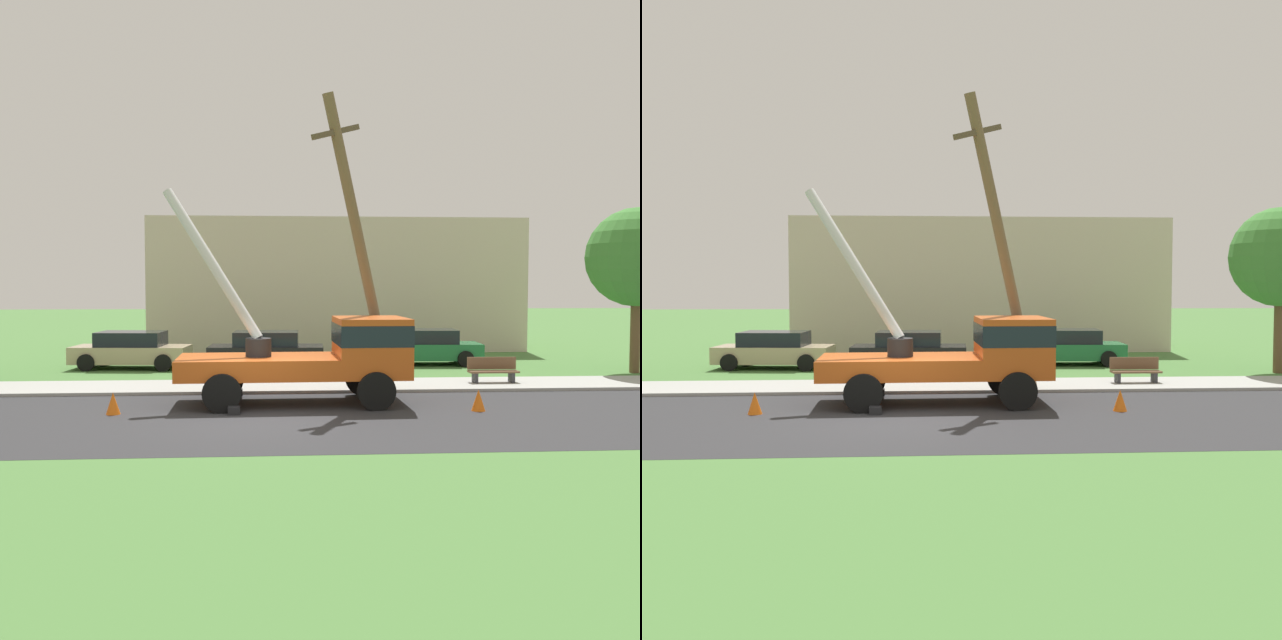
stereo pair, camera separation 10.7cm
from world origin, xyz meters
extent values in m
plane|color=#477538|center=(0.00, 12.00, 0.00)|extent=(120.00, 120.00, 0.00)
cube|color=#2B2B2D|center=(0.00, 0.00, 0.00)|extent=(80.00, 7.35, 0.01)
cube|color=#9E9E99|center=(0.00, 4.97, 0.05)|extent=(80.00, 2.58, 0.10)
cube|color=#C65119|center=(0.03, 2.05, 1.02)|extent=(4.35, 2.49, 0.55)
cube|color=#C65119|center=(3.13, 2.12, 1.55)|extent=(1.95, 2.44, 1.60)
cube|color=#19232D|center=(3.13, 2.12, 1.90)|extent=(1.97, 2.46, 0.56)
cylinder|color=black|center=(0.05, 2.05, 1.55)|extent=(0.70, 0.70, 0.50)
cylinder|color=silver|center=(-1.24, 2.68, 3.85)|extent=(2.91, 1.60, 4.26)
cube|color=black|center=(-0.54, 0.59, 0.10)|extent=(0.31, 0.31, 0.20)
cube|color=black|center=(-0.60, 3.49, 0.10)|extent=(0.31, 0.31, 0.20)
cylinder|color=black|center=(3.11, 0.92, 0.50)|extent=(1.00, 0.30, 1.00)
cylinder|color=black|center=(3.06, 3.32, 0.50)|extent=(1.00, 0.30, 1.00)
cylinder|color=black|center=(-0.85, 0.83, 0.50)|extent=(1.00, 0.30, 1.00)
cylinder|color=black|center=(-0.91, 3.23, 0.50)|extent=(1.00, 0.30, 1.00)
cylinder|color=brown|center=(3.04, 3.62, 4.30)|extent=(2.53, 2.10, 8.69)
cube|color=brown|center=(2.24, 2.99, 7.56)|extent=(1.48, 1.22, 0.69)
cone|color=orange|center=(5.72, 0.64, 0.28)|extent=(0.36, 0.36, 0.56)
cone|color=orange|center=(-3.56, 0.79, 0.28)|extent=(0.36, 0.36, 0.56)
cube|color=tan|center=(-5.02, 10.32, 0.55)|extent=(4.55, 2.20, 0.65)
cube|color=black|center=(-5.02, 10.32, 1.15)|extent=(2.61, 1.88, 0.55)
cylinder|color=black|center=(-3.66, 9.29, 0.32)|extent=(0.64, 0.22, 0.64)
cylinder|color=black|center=(-3.49, 11.08, 0.32)|extent=(0.64, 0.22, 0.64)
cylinder|color=black|center=(-6.55, 9.55, 0.32)|extent=(0.64, 0.22, 0.64)
cylinder|color=black|center=(-6.38, 11.35, 0.32)|extent=(0.64, 0.22, 0.64)
cube|color=black|center=(0.18, 10.07, 0.55)|extent=(4.49, 2.03, 0.65)
cube|color=black|center=(0.18, 10.07, 1.15)|extent=(2.55, 1.78, 0.55)
cylinder|color=black|center=(1.59, 9.10, 0.32)|extent=(0.64, 0.22, 0.64)
cylinder|color=black|center=(1.68, 10.89, 0.32)|extent=(0.64, 0.22, 0.64)
cylinder|color=black|center=(-1.31, 9.25, 0.32)|extent=(0.64, 0.22, 0.64)
cylinder|color=black|center=(-1.22, 11.05, 0.32)|extent=(0.64, 0.22, 0.64)
cube|color=#1E6638|center=(6.60, 10.84, 0.55)|extent=(4.50, 2.06, 0.65)
cube|color=black|center=(6.60, 10.84, 1.15)|extent=(2.56, 1.80, 0.55)
cylinder|color=black|center=(7.99, 9.85, 0.32)|extent=(0.64, 0.22, 0.64)
cylinder|color=black|center=(8.10, 11.65, 0.32)|extent=(0.64, 0.22, 0.64)
cylinder|color=black|center=(5.09, 10.03, 0.32)|extent=(0.64, 0.22, 0.64)
cylinder|color=black|center=(5.20, 11.82, 0.32)|extent=(0.64, 0.22, 0.64)
cube|color=brown|center=(7.52, 4.97, 0.45)|extent=(1.60, 0.44, 0.06)
cube|color=brown|center=(7.52, 5.17, 0.70)|extent=(1.60, 0.06, 0.40)
cube|color=#333338|center=(6.92, 4.97, 0.23)|extent=(0.10, 0.40, 0.45)
cube|color=#333338|center=(8.12, 4.97, 0.23)|extent=(0.10, 0.40, 0.45)
cylinder|color=brown|center=(13.72, 7.75, 1.98)|extent=(0.36, 0.36, 3.96)
sphere|color=#3D7F33|center=(13.72, 7.75, 4.25)|extent=(3.62, 3.62, 3.62)
cube|color=beige|center=(3.60, 18.53, 3.20)|extent=(18.00, 6.00, 6.40)
camera|label=1|loc=(0.45, -16.70, 3.29)|focal=38.81mm
camera|label=2|loc=(0.56, -16.71, 3.29)|focal=38.81mm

